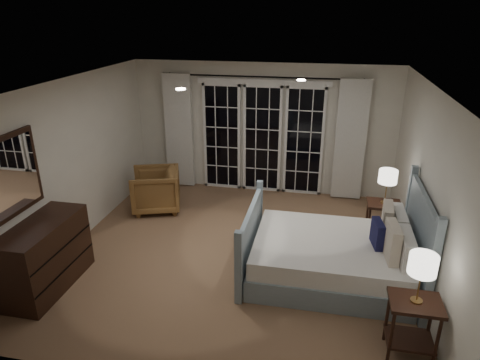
% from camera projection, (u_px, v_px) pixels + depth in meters
% --- Properties ---
extents(floor, '(5.00, 5.00, 0.00)m').
position_uv_depth(floor, '(236.00, 253.00, 6.41)').
color(floor, '#886049').
rests_on(floor, ground).
extents(ceiling, '(5.00, 5.00, 0.00)m').
position_uv_depth(ceiling, '(235.00, 85.00, 5.47)').
color(ceiling, silver).
rests_on(ceiling, wall_back).
extents(wall_left, '(0.02, 5.00, 2.50)m').
position_uv_depth(wall_left, '(73.00, 163.00, 6.40)').
color(wall_left, beige).
rests_on(wall_left, floor).
extents(wall_right, '(0.02, 5.00, 2.50)m').
position_uv_depth(wall_right, '(426.00, 189.00, 5.48)').
color(wall_right, beige).
rests_on(wall_right, floor).
extents(wall_back, '(5.00, 0.02, 2.50)m').
position_uv_depth(wall_back, '(263.00, 129.00, 8.21)').
color(wall_back, beige).
rests_on(wall_back, floor).
extents(wall_front, '(5.00, 0.02, 2.50)m').
position_uv_depth(wall_front, '(175.00, 279.00, 3.67)').
color(wall_front, beige).
rests_on(wall_front, floor).
extents(french_doors, '(2.50, 0.04, 2.20)m').
position_uv_depth(french_doors, '(262.00, 138.00, 8.24)').
color(french_doors, black).
rests_on(french_doors, wall_back).
extents(curtain_rod, '(3.50, 0.03, 0.03)m').
position_uv_depth(curtain_rod, '(263.00, 77.00, 7.75)').
color(curtain_rod, black).
rests_on(curtain_rod, wall_back).
extents(curtain_left, '(0.55, 0.10, 2.25)m').
position_uv_depth(curtain_left, '(179.00, 131.00, 8.45)').
color(curtain_left, silver).
rests_on(curtain_left, curtain_rod).
extents(curtain_right, '(0.55, 0.10, 2.25)m').
position_uv_depth(curtain_right, '(350.00, 141.00, 7.84)').
color(curtain_right, silver).
rests_on(curtain_right, curtain_rod).
extents(downlight_a, '(0.12, 0.12, 0.01)m').
position_uv_depth(downlight_a, '(301.00, 80.00, 5.88)').
color(downlight_a, white).
rests_on(downlight_a, ceiling).
extents(downlight_b, '(0.12, 0.12, 0.01)m').
position_uv_depth(downlight_b, '(181.00, 89.00, 5.22)').
color(downlight_b, white).
rests_on(downlight_b, ceiling).
extents(bed, '(2.22, 1.59, 1.29)m').
position_uv_depth(bed, '(334.00, 256.00, 5.73)').
color(bed, gray).
rests_on(bed, floor).
extents(nightstand_left, '(0.52, 0.41, 0.67)m').
position_uv_depth(nightstand_left, '(413.00, 320.00, 4.38)').
color(nightstand_left, '#321710').
rests_on(nightstand_left, floor).
extents(nightstand_right, '(0.50, 0.40, 0.65)m').
position_uv_depth(nightstand_right, '(383.00, 216.00, 6.59)').
color(nightstand_right, '#321710').
rests_on(nightstand_right, floor).
extents(lamp_left, '(0.28, 0.28, 0.54)m').
position_uv_depth(lamp_left, '(423.00, 265.00, 4.13)').
color(lamp_left, '#B38647').
rests_on(lamp_left, nightstand_left).
extents(lamp_right, '(0.28, 0.28, 0.53)m').
position_uv_depth(lamp_right, '(388.00, 177.00, 6.35)').
color(lamp_right, '#B38647').
rests_on(lamp_right, nightstand_right).
extents(armchair, '(1.05, 1.03, 0.76)m').
position_uv_depth(armchair, '(156.00, 190.00, 7.67)').
color(armchair, brown).
rests_on(armchair, floor).
extents(dresser, '(0.55, 1.30, 0.92)m').
position_uv_depth(dresser, '(45.00, 256.00, 5.48)').
color(dresser, '#321710').
rests_on(dresser, floor).
extents(mirror, '(0.05, 0.85, 1.00)m').
position_uv_depth(mirror, '(12.00, 175.00, 5.12)').
color(mirror, '#321710').
rests_on(mirror, wall_left).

